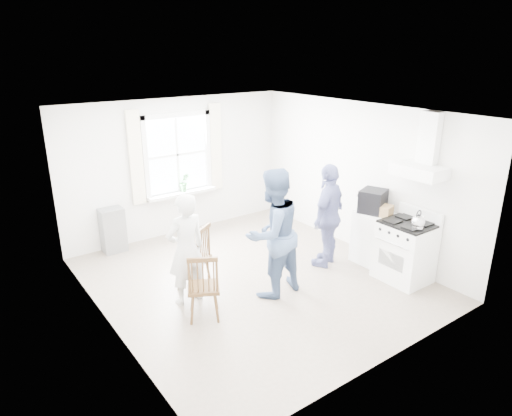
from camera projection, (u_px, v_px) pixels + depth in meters
The scene contains 15 objects.
room_shell at pixel (254, 201), 6.75m from camera, with size 4.62×5.12×2.64m.
window_assembly at pixel (178, 159), 8.57m from camera, with size 1.88×0.24×1.70m.
range_hood at pixel (422, 160), 6.66m from camera, with size 0.45×0.76×0.94m.
shelf_unit at pixel (113, 230), 8.06m from camera, with size 0.40×0.30×0.80m, color gray.
gas_stove at pixel (405, 251), 7.04m from camera, with size 0.68×0.76×1.12m.
kettle at pixel (418, 222), 6.63m from camera, with size 0.20×0.20×0.29m.
low_cabinet at pixel (372, 237), 7.63m from camera, with size 0.50×0.55×0.90m, color white.
stereo_stack at pixel (373, 201), 7.43m from camera, with size 0.52×0.50×0.37m.
cardboard_box at pixel (385, 211), 7.28m from camera, with size 0.26×0.19×0.17m, color #98774A.
windsor_chair_a at pixel (200, 251), 6.73m from camera, with size 0.59×0.58×1.01m.
windsor_chair_b at pixel (203, 281), 5.90m from camera, with size 0.55×0.55×0.97m.
person_left at pixel (186, 249), 6.31m from camera, with size 0.59×0.59×1.62m, color silver.
person_mid at pixel (273, 233), 6.49m from camera, with size 0.92×0.92×1.90m, color #475E84.
person_right at pixel (328, 216), 7.42m from camera, with size 1.01×1.01×1.73m, color navy.
potted_plant at pixel (184, 182), 8.68m from camera, with size 0.20×0.20×0.36m, color #35793B.
Camera 1 is at (-3.72, -5.21, 3.45)m, focal length 32.00 mm.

